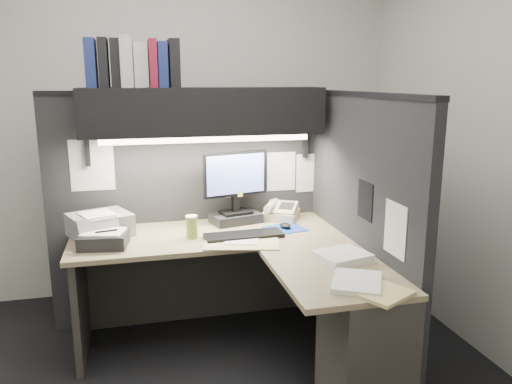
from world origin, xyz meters
TOP-DOWN VIEW (x-y plane):
  - wall_back at (0.00, 1.50)m, footprint 3.50×0.04m
  - wall_front at (0.00, -1.50)m, footprint 3.50×0.04m
  - wall_right at (1.75, 0.00)m, footprint 0.04×3.00m
  - partition_back at (0.03, 0.93)m, footprint 1.90×0.06m
  - partition_right at (0.98, 0.18)m, footprint 0.06×1.50m
  - desk at (0.43, -0.00)m, footprint 1.70×1.53m
  - overhead_shelf at (0.12, 0.75)m, footprint 1.55×0.34m
  - task_light_tube at (0.12, 0.61)m, footprint 1.32×0.04m
  - monitor at (0.33, 0.76)m, footprint 0.45×0.27m
  - keyboard at (0.32, 0.42)m, footprint 0.50×0.18m
  - mousepad at (0.62, 0.53)m, footprint 0.28×0.26m
  - mouse at (0.62, 0.54)m, footprint 0.09×0.11m
  - telephone at (0.67, 0.78)m, footprint 0.32×0.32m
  - coffee_cup at (-0.00, 0.49)m, footprint 0.09×0.09m
  - printer at (-0.56, 0.68)m, footprint 0.44×0.41m
  - notebook_stack at (-0.53, 0.45)m, footprint 0.30×0.27m
  - open_folder at (0.28, 0.32)m, footprint 0.50×0.39m
  - paper_stack_a at (0.74, -0.12)m, footprint 0.31×0.28m
  - paper_stack_b at (0.68, -0.44)m, footprint 0.34×0.36m
  - manila_stack at (0.73, -0.53)m, footprint 0.35×0.38m
  - binder_row at (-0.30, 0.75)m, footprint 0.56×0.25m
  - pinned_papers at (0.42, 0.56)m, footprint 1.76×1.31m

SIDE VIEW (x-z plane):
  - desk at x=0.43m, z-range 0.08..0.81m
  - mousepad at x=0.62m, z-range 0.73..0.73m
  - open_folder at x=0.28m, z-range 0.73..0.74m
  - manila_stack at x=0.73m, z-range 0.73..0.75m
  - keyboard at x=0.32m, z-range 0.73..0.75m
  - paper_stack_b at x=0.68m, z-range 0.73..0.76m
  - mouse at x=0.62m, z-range 0.73..0.77m
  - paper_stack_a at x=0.74m, z-range 0.73..0.78m
  - notebook_stack at x=-0.53m, z-range 0.73..0.81m
  - telephone at x=0.67m, z-range 0.73..0.82m
  - coffee_cup at x=0.00m, z-range 0.73..0.86m
  - partition_back at x=0.03m, z-range 0.00..1.60m
  - partition_right at x=0.98m, z-range 0.00..1.60m
  - printer at x=-0.56m, z-range 0.73..0.87m
  - monitor at x=0.33m, z-range 0.68..1.18m
  - pinned_papers at x=0.42m, z-range 0.80..1.31m
  - task_light_tube at x=0.12m, z-range 1.31..1.35m
  - wall_back at x=0.00m, z-range 0.00..2.70m
  - wall_front at x=0.00m, z-range 0.00..2.70m
  - wall_right at x=1.75m, z-range 0.00..2.70m
  - overhead_shelf at x=0.12m, z-range 1.35..1.65m
  - binder_row at x=-0.30m, z-range 1.64..1.95m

